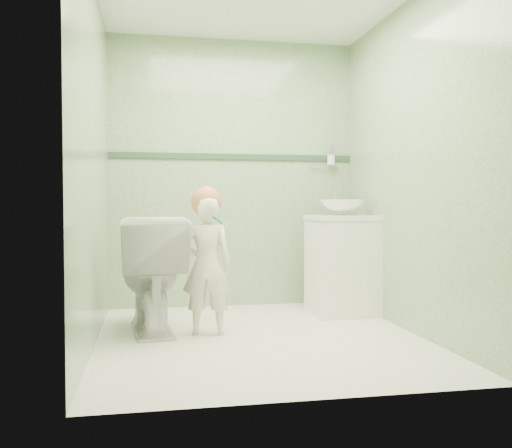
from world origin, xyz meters
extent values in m
plane|color=silver|center=(0.00, 0.00, 0.00)|extent=(2.50, 2.50, 0.00)
cube|color=#74A071|center=(0.00, 1.25, 1.20)|extent=(2.20, 0.04, 2.40)
cube|color=#74A071|center=(0.00, -1.25, 1.20)|extent=(2.20, 0.04, 2.40)
cube|color=#74A071|center=(-1.10, 0.00, 1.20)|extent=(0.04, 2.50, 2.40)
cube|color=#74A071|center=(1.10, 0.00, 1.20)|extent=(0.04, 2.50, 2.40)
cube|color=#2A4731|center=(0.00, 1.24, 1.35)|extent=(2.20, 0.02, 0.05)
cube|color=white|center=(0.84, 0.70, 0.40)|extent=(0.52, 0.50, 0.80)
cube|color=white|center=(0.84, 0.70, 0.81)|extent=(0.54, 0.52, 0.04)
imported|color=white|center=(0.84, 0.70, 0.89)|extent=(0.37, 0.37, 0.13)
cylinder|color=silver|center=(0.84, 0.90, 0.95)|extent=(0.03, 0.03, 0.18)
cylinder|color=silver|center=(0.84, 0.85, 1.03)|extent=(0.02, 0.12, 0.02)
cylinder|color=silver|center=(0.84, 1.20, 1.28)|extent=(0.26, 0.02, 0.02)
cylinder|color=silver|center=(0.90, 1.18, 1.33)|extent=(0.07, 0.07, 0.09)
cylinder|color=#DE3B3D|center=(0.91, 1.18, 1.40)|extent=(0.01, 0.01, 0.17)
cylinder|color=blue|center=(0.89, 1.17, 1.40)|extent=(0.01, 0.01, 0.17)
cylinder|color=#8A58BA|center=(0.90, 1.17, 1.40)|extent=(0.01, 0.01, 0.17)
imported|color=white|center=(-0.74, 0.33, 0.42)|extent=(0.55, 0.86, 0.84)
imported|color=silver|center=(-0.35, 0.17, 0.49)|extent=(0.39, 0.29, 0.97)
sphere|color=#BF7146|center=(-0.35, 0.19, 0.94)|extent=(0.22, 0.22, 0.22)
cylinder|color=#117C6E|center=(-0.29, 0.03, 0.81)|extent=(0.09, 0.12, 0.06)
cube|color=white|center=(-0.34, 0.09, 0.85)|extent=(0.03, 0.03, 0.02)
camera|label=1|loc=(-0.73, -3.72, 0.92)|focal=38.91mm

